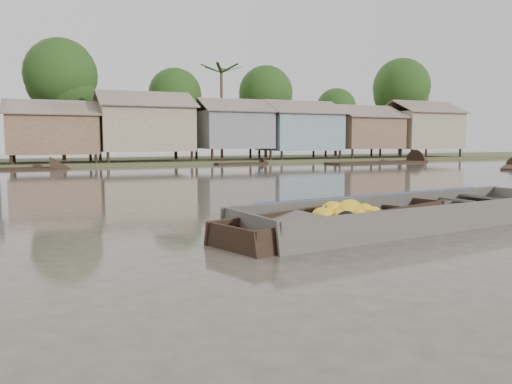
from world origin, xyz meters
name	(u,v)px	position (x,y,z in m)	size (l,w,h in m)	color
ground	(314,238)	(0.00, 0.00, 0.00)	(120.00, 120.00, 0.00)	#453D35
riverbank	(145,124)	(3.03, 31.86, 3.07)	(120.00, 12.47, 10.22)	#384723
banana_boat	(341,222)	(0.89, 0.47, 0.18)	(6.13, 3.27, 0.82)	black
viewer_boat	(415,220)	(2.83, 0.53, 0.08)	(8.70, 3.25, 0.68)	#443F3A
distant_boats	(245,168)	(8.09, 23.38, -0.05)	(47.17, 14.81, 0.35)	black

